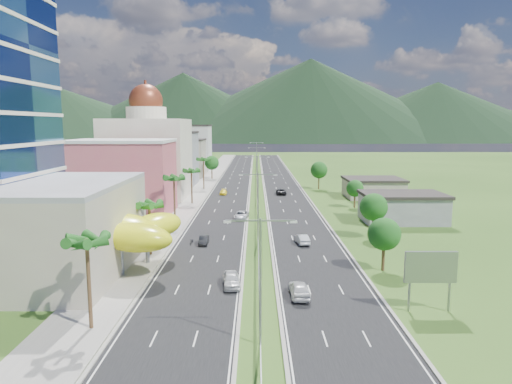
{
  "coord_description": "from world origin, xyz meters",
  "views": [
    {
      "loc": [
        -0.39,
        -61.61,
        18.59
      ],
      "look_at": [
        -0.33,
        16.77,
        7.0
      ],
      "focal_mm": 32.0,
      "sensor_mm": 36.0,
      "label": 1
    }
  ],
  "objects": [
    {
      "name": "sidewalk_left",
      "position": [
        -17.0,
        90.0,
        0.06
      ],
      "size": [
        7.0,
        260.0,
        0.12
      ],
      "primitive_type": "cube",
      "color": "gray",
      "rests_on": "ground"
    },
    {
      "name": "leafy_tree_rc",
      "position": [
        22.0,
        40.0,
        4.37
      ],
      "size": [
        3.85,
        3.85,
        6.33
      ],
      "color": "#47301C",
      "rests_on": "ground"
    },
    {
      "name": "car_white_near_left",
      "position": [
        -3.2,
        -10.94,
        0.86
      ],
      "size": [
        2.42,
        4.98,
        1.64
      ],
      "primitive_type": "imported",
      "rotation": [
        0.0,
        0.0,
        0.1
      ],
      "color": "silver",
      "rests_on": "road_left"
    },
    {
      "name": "midrise_grey",
      "position": [
        -27.0,
        80.0,
        8.0
      ],
      "size": [
        16.0,
        15.0,
        16.0
      ],
      "primitive_type": "cube",
      "color": "gray",
      "rests_on": "ground"
    },
    {
      "name": "car_white_near_right",
      "position": [
        4.36,
        -14.14,
        0.91
      ],
      "size": [
        2.17,
        5.15,
        1.74
      ],
      "primitive_type": "imported",
      "rotation": [
        0.0,
        0.0,
        3.16
      ],
      "color": "silver",
      "rests_on": "road_right"
    },
    {
      "name": "mountain_ridge",
      "position": [
        60.0,
        450.0,
        0.0
      ],
      "size": [
        860.0,
        140.0,
        90.0
      ],
      "primitive_type": null,
      "color": "black",
      "rests_on": "ground"
    },
    {
      "name": "leafy_tree_lfar",
      "position": [
        -15.5,
        95.0,
        5.58
      ],
      "size": [
        4.9,
        4.9,
        8.05
      ],
      "color": "#47301C",
      "rests_on": "ground"
    },
    {
      "name": "palm_tree_b",
      "position": [
        -15.5,
        2.0,
        7.06
      ],
      "size": [
        3.6,
        3.6,
        8.1
      ],
      "color": "#47301C",
      "rests_on": "ground"
    },
    {
      "name": "streetlight_median_c",
      "position": [
        0.0,
        50.0,
        6.75
      ],
      "size": [
        6.04,
        0.25,
        11.0
      ],
      "color": "gray",
      "rests_on": "ground"
    },
    {
      "name": "streetlight_median_a",
      "position": [
        0.0,
        -25.0,
        6.75
      ],
      "size": [
        6.04,
        0.25,
        11.0
      ],
      "color": "gray",
      "rests_on": "ground"
    },
    {
      "name": "streetlight_median_d",
      "position": [
        0.0,
        95.0,
        6.75
      ],
      "size": [
        6.04,
        0.25,
        11.0
      ],
      "color": "gray",
      "rests_on": "ground"
    },
    {
      "name": "motorcycle",
      "position": [
        -10.44,
        7.96,
        0.61
      ],
      "size": [
        0.69,
        1.84,
        1.15
      ],
      "primitive_type": "imported",
      "rotation": [
        0.0,
        0.0,
        -0.09
      ],
      "color": "black",
      "rests_on": "road_left"
    },
    {
      "name": "midrise_beige",
      "position": [
        -27.0,
        102.0,
        6.5
      ],
      "size": [
        16.0,
        15.0,
        13.0
      ],
      "primitive_type": "cube",
      "color": "#A39686",
      "rests_on": "ground"
    },
    {
      "name": "road_left",
      "position": [
        -7.5,
        90.0,
        0.02
      ],
      "size": [
        11.0,
        260.0,
        0.04
      ],
      "primitive_type": "cube",
      "color": "black",
      "rests_on": "ground"
    },
    {
      "name": "streetlight_median_b",
      "position": [
        0.0,
        10.0,
        6.75
      ],
      "size": [
        6.04,
        0.25,
        11.0
      ],
      "color": "gray",
      "rests_on": "ground"
    },
    {
      "name": "ground",
      "position": [
        0.0,
        0.0,
        0.0
      ],
      "size": [
        500.0,
        500.0,
        0.0
      ],
      "primitive_type": "plane",
      "color": "#2D5119",
      "rests_on": "ground"
    },
    {
      "name": "car_dark_left",
      "position": [
        -8.53,
        7.92,
        0.68
      ],
      "size": [
        1.35,
        3.87,
        1.27
      ],
      "primitive_type": "imported",
      "rotation": [
        0.0,
        0.0,
        -0.0
      ],
      "color": "black",
      "rests_on": "road_left"
    },
    {
      "name": "mall_podium",
      "position": [
        -32.0,
        -6.0,
        5.5
      ],
      "size": [
        30.0,
        24.0,
        11.0
      ],
      "primitive_type": "cube",
      "color": "#A39686",
      "rests_on": "ground"
    },
    {
      "name": "leafy_tree_ra",
      "position": [
        16.0,
        -5.0,
        4.78
      ],
      "size": [
        4.2,
        4.2,
        6.9
      ],
      "color": "#47301C",
      "rests_on": "ground"
    },
    {
      "name": "leafy_tree_rb",
      "position": [
        19.0,
        12.0,
        5.18
      ],
      "size": [
        4.55,
        4.55,
        7.47
      ],
      "color": "#47301C",
      "rests_on": "ground"
    },
    {
      "name": "car_dark_far_right",
      "position": [
        6.43,
        59.54,
        0.81
      ],
      "size": [
        2.6,
        5.55,
        1.54
      ],
      "primitive_type": "imported",
      "rotation": [
        0.0,
        0.0,
        3.15
      ],
      "color": "black",
      "rests_on": "road_right"
    },
    {
      "name": "midrise_white",
      "position": [
        -27.0,
        125.0,
        9.0
      ],
      "size": [
        16.0,
        15.0,
        18.0
      ],
      "primitive_type": "cube",
      "color": "silver",
      "rests_on": "ground"
    },
    {
      "name": "lime_canopy",
      "position": [
        -20.0,
        -4.0,
        4.99
      ],
      "size": [
        18.0,
        15.0,
        7.4
      ],
      "color": "yellow",
      "rests_on": "ground"
    },
    {
      "name": "billboard",
      "position": [
        17.0,
        -18.0,
        4.42
      ],
      "size": [
        5.2,
        0.35,
        6.2
      ],
      "color": "gray",
      "rests_on": "ground"
    },
    {
      "name": "car_silver_mid_left",
      "position": [
        -3.25,
        27.2,
        0.8
      ],
      "size": [
        3.11,
        5.72,
        1.52
      ],
      "primitive_type": "imported",
      "rotation": [
        0.0,
        0.0,
        -0.11
      ],
      "color": "#ABADB3",
      "rests_on": "road_left"
    },
    {
      "name": "palm_tree_d",
      "position": [
        -15.5,
        45.0,
        7.54
      ],
      "size": [
        3.6,
        3.6,
        8.6
      ],
      "color": "#47301C",
      "rests_on": "ground"
    },
    {
      "name": "road_right",
      "position": [
        7.5,
        90.0,
        0.02
      ],
      "size": [
        11.0,
        260.0,
        0.04
      ],
      "primitive_type": "cube",
      "color": "black",
      "rests_on": "ground"
    },
    {
      "name": "pink_shophouse",
      "position": [
        -28.0,
        32.0,
        7.5
      ],
      "size": [
        20.0,
        15.0,
        15.0
      ],
      "primitive_type": "cube",
      "color": "#CC5365",
      "rests_on": "ground"
    },
    {
      "name": "car_silver_right",
      "position": [
        6.88,
        8.16,
        0.79
      ],
      "size": [
        2.24,
        4.73,
        1.5
      ],
      "primitive_type": "imported",
      "rotation": [
        0.0,
        0.0,
        3.29
      ],
      "color": "#B7BBC0",
      "rests_on": "road_right"
    },
    {
      "name": "shed_far",
      "position": [
        30.0,
        55.0,
        2.2
      ],
      "size": [
        14.0,
        12.0,
        4.4
      ],
      "primitive_type": "cube",
      "color": "#A39686",
      "rests_on": "ground"
    },
    {
      "name": "car_yellow_far_left",
      "position": [
        -9.05,
        59.29,
        0.69
      ],
      "size": [
        1.83,
        4.46,
        1.29
      ],
      "primitive_type": "imported",
      "rotation": [
        0.0,
        0.0,
        -0.0
      ],
      "color": "yellow",
      "rests_on": "road_left"
    },
    {
      "name": "palm_tree_c",
      "position": [
        -15.5,
        22.0,
        8.5
      ],
      "size": [
        3.6,
        3.6,
        9.6
      ],
      "color": "#47301C",
      "rests_on": "ground"
    },
    {
      "name": "shed_near",
      "position": [
        28.0,
        25.0,
        2.5
      ],
      "size": [
        15.0,
        10.0,
        5.0
      ],
      "primitive_type": "cube",
      "color": "gray",
      "rests_on": "ground"
    },
    {
      "name": "streetlight_median_e",
      "position": [
        0.0,
        140.0,
        6.75
      ],
      "size": [
        6.04,
        0.25,
        11.0
      ],
      "color": "gray",
      "rests_on": "ground"
    },
    {
      "name": "palm_tree_a",
      "position": [
        -15.5,
        -22.0,
        8.02
      ],
      "size": [
        3.6,
        3.6,
        9.1
      ],
      "color": "#47301C",
      "rests_on": "ground"
    },
    {
      "name": "median_guardrail",
      "position": [
        0.0,
        71.99,
        0.62
      ],
      "size": [
        0.1,
        216.06,
        0.76
      ],
      "color": "gray",
      "rests_on": "ground"
    },
    {
      "name": "leafy_tree_rd",
      "position": [
        18.0,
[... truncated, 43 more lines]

